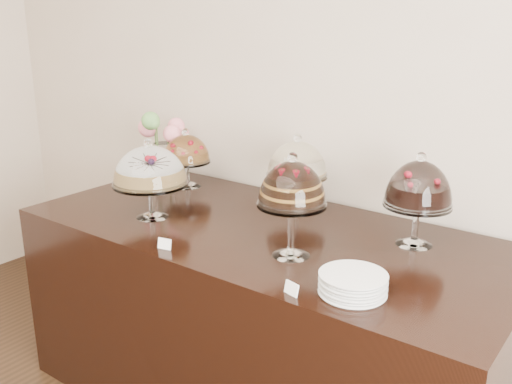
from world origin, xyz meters
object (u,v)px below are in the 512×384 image
Objects in this scene: display_counter at (262,319)px; cake_stand_choco_layer at (292,188)px; cake_stand_cheesecake at (297,162)px; plate_stack at (353,284)px; cake_stand_sugar_sponge at (150,169)px; flower_vase at (162,140)px; cake_stand_fruit_tart at (186,152)px; cake_stand_dark_choco at (419,188)px.

cake_stand_choco_layer is at bearing -33.43° from display_counter.
cake_stand_cheesecake is 0.92m from plate_stack.
display_counter is at bearing 152.15° from plate_stack.
plate_stack is at bearing -44.96° from cake_stand_cheesecake.
flower_vase is (-0.41, 0.48, -0.00)m from cake_stand_sugar_sponge.
cake_stand_cheesecake is at bearing 3.23° from cake_stand_fruit_tart.
cake_stand_sugar_sponge is 0.76m from cake_stand_choco_layer.
plate_stack is at bearing -23.20° from cake_stand_choco_layer.
cake_stand_choco_layer reaches higher than cake_stand_dark_choco.
cake_stand_dark_choco is at bearing 90.19° from plate_stack.
cake_stand_choco_layer is 1.28× the size of cake_stand_fruit_tart.
cake_stand_fruit_tart is at bearing 114.68° from cake_stand_sugar_sponge.
cake_stand_dark_choco is 1.20× the size of cake_stand_fruit_tart.
display_counter is 5.67× the size of cake_stand_dark_choco.
display_counter is at bearing -17.71° from flower_vase.
cake_stand_sugar_sponge is 1.01× the size of cake_stand_cheesecake.
cake_stand_choco_layer is 1.84× the size of plate_stack.
flower_vase reaches higher than cake_stand_fruit_tart.
cake_stand_dark_choco reaches higher than plate_stack.
cake_stand_fruit_tart is (-1.32, 0.05, -0.05)m from cake_stand_dark_choco.
cake_stand_fruit_tart is at bearing 177.69° from cake_stand_dark_choco.
cake_stand_sugar_sponge is 1.66× the size of plate_stack.
cake_stand_cheesecake reaches higher than plate_stack.
flower_vase reaches higher than cake_stand_sugar_sponge.
cake_stand_fruit_tart is 0.80× the size of flower_vase.
cake_stand_cheesecake is 0.64m from cake_stand_dark_choco.
cake_stand_dark_choco is 0.58m from plate_stack.
cake_stand_cheesecake reaches higher than display_counter.
cake_stand_dark_choco is at bearing -2.62° from flower_vase.
display_counter is 5.91× the size of cake_stand_sugar_sponge.
cake_stand_choco_layer is 1.07× the size of cake_stand_dark_choco.
cake_stand_cheesecake is 1.64× the size of plate_stack.
plate_stack is (0.35, -0.15, -0.24)m from cake_stand_choco_layer.
cake_stand_choco_layer is (0.26, -0.17, 0.73)m from display_counter.
cake_stand_choco_layer is 1.12× the size of cake_stand_cheesecake.
cake_stand_sugar_sponge is 1.15× the size of cake_stand_fruit_tart.
cake_stand_choco_layer reaches higher than cake_stand_fruit_tart.
cake_stand_dark_choco is (0.34, 0.39, -0.03)m from cake_stand_choco_layer.
flower_vase is at bearing -178.55° from cake_stand_cheesecake.
flower_vase is at bearing 158.44° from cake_stand_choco_layer.
cake_stand_fruit_tart is 1.44× the size of plate_stack.
cake_stand_dark_choco is at bearing 20.13° from display_counter.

